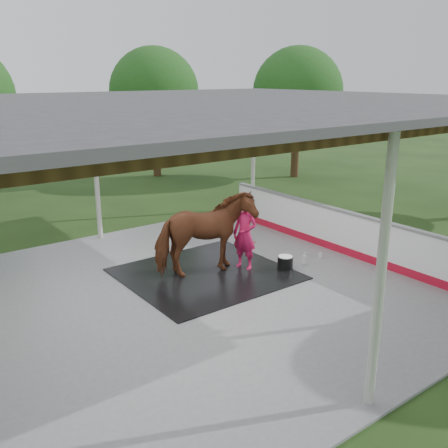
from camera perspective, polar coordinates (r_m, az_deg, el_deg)
ground at (r=10.91m, az=-3.92°, el=-8.01°), size 100.00×100.00×0.00m
concrete_slab at (r=10.90m, az=-3.93°, el=-7.89°), size 12.00×10.00×0.05m
pavilion_structure at (r=9.93m, az=-4.39°, el=13.25°), size 12.60×10.60×4.05m
dasher_board at (r=13.57m, az=12.52°, el=-0.68°), size 0.16×8.00×1.15m
tree_belt at (r=10.87m, az=-5.62°, el=12.58°), size 28.00×28.00×5.80m
rubber_mat at (r=11.79m, az=-2.12°, el=-5.70°), size 3.65×3.42×0.03m
horse at (r=11.45m, az=-2.17°, el=-1.16°), size 2.45×1.46×1.93m
handler at (r=11.88m, az=2.40°, el=-1.16°), size 0.59×0.73×1.73m
wash_bucket at (r=12.09m, az=7.01°, el=-4.42°), size 0.37×0.37×0.34m
soap_bottle_a at (r=12.47m, az=9.18°, el=-3.90°), size 0.17×0.17×0.33m
soap_bottle_b at (r=13.00m, az=10.97°, el=-3.44°), size 0.12×0.12×0.19m
hose_coil at (r=12.76m, az=-0.63°, el=-3.91°), size 2.22×1.38×0.02m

